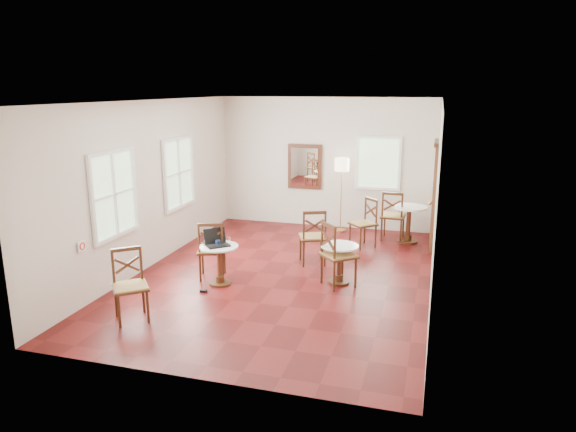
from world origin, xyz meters
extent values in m
plane|color=#550E0E|center=(0.00, 0.00, 0.00)|extent=(7.00, 7.00, 0.00)
cube|color=beige|center=(0.00, 3.50, 1.50)|extent=(5.00, 0.02, 3.00)
cube|color=beige|center=(0.00, -3.50, 1.50)|extent=(5.00, 0.02, 3.00)
cube|color=beige|center=(-2.50, 0.00, 1.50)|extent=(0.02, 7.00, 3.00)
cube|color=beige|center=(2.50, 0.00, 1.50)|extent=(0.02, 7.00, 3.00)
cube|color=white|center=(0.00, 0.00, 3.00)|extent=(5.00, 7.00, 0.02)
cube|color=#5B321A|center=(2.46, 2.40, 1.05)|extent=(0.06, 0.90, 2.10)
cube|color=#3F200F|center=(2.44, 2.40, 2.15)|extent=(0.08, 1.02, 0.08)
sphere|color=#BF8C3F|center=(2.40, 2.08, 1.00)|extent=(0.07, 0.07, 0.07)
cube|color=#4A2213|center=(-0.50, 3.46, 1.40)|extent=(0.80, 0.05, 1.05)
cube|color=white|center=(-0.50, 3.43, 1.40)|extent=(0.64, 0.02, 0.88)
cube|color=white|center=(-2.47, -2.10, 0.95)|extent=(0.02, 0.16, 0.16)
torus|color=red|center=(-2.46, -2.10, 0.95)|extent=(0.02, 0.12, 0.12)
cube|color=white|center=(-2.47, -1.20, 1.55)|extent=(0.06, 1.22, 1.42)
cube|color=white|center=(-2.47, 1.00, 1.55)|extent=(0.06, 1.22, 1.42)
cube|color=white|center=(1.20, 3.47, 1.55)|extent=(1.02, 0.06, 1.22)
cylinder|color=#3F200F|center=(-0.90, -0.71, 0.02)|extent=(0.36, 0.36, 0.04)
cylinder|color=#3F200F|center=(-0.90, -0.71, 0.09)|extent=(0.15, 0.15, 0.11)
cylinder|color=#4A2213|center=(-0.90, -0.71, 0.36)|extent=(0.08, 0.08, 0.55)
cylinder|color=#3F200F|center=(-0.90, -0.71, 0.62)|extent=(0.13, 0.13, 0.05)
cylinder|color=white|center=(-0.90, -0.71, 0.66)|extent=(0.64, 0.64, 0.03)
cylinder|color=#3F200F|center=(1.01, -0.10, 0.02)|extent=(0.36, 0.36, 0.04)
cylinder|color=#3F200F|center=(1.01, -0.10, 0.09)|extent=(0.14, 0.14, 0.11)
cylinder|color=#4A2213|center=(1.01, -0.10, 0.36)|extent=(0.08, 0.08, 0.54)
cylinder|color=#3F200F|center=(1.01, -0.10, 0.61)|extent=(0.13, 0.13, 0.05)
cylinder|color=white|center=(1.01, -0.10, 0.65)|extent=(0.63, 0.63, 0.03)
cylinder|color=#3F200F|center=(1.98, 2.64, 0.02)|extent=(0.42, 0.42, 0.04)
cylinder|color=#3F200F|center=(1.98, 2.64, 0.11)|extent=(0.17, 0.17, 0.13)
cylinder|color=#4A2213|center=(1.98, 2.64, 0.42)|extent=(0.10, 0.10, 0.63)
cylinder|color=#3F200F|center=(1.98, 2.64, 0.72)|extent=(0.15, 0.15, 0.06)
cylinder|color=white|center=(1.98, 2.64, 0.77)|extent=(0.74, 0.74, 0.03)
cylinder|color=#3F200F|center=(-1.03, -0.19, 0.24)|extent=(0.04, 0.04, 0.48)
cylinder|color=#3F200F|center=(-0.90, -0.56, 0.24)|extent=(0.04, 0.04, 0.48)
cylinder|color=#3F200F|center=(-1.39, -0.32, 0.24)|extent=(0.04, 0.04, 0.48)
cylinder|color=#3F200F|center=(-1.27, -0.68, 0.24)|extent=(0.04, 0.04, 0.48)
cube|color=#3F200F|center=(-1.15, -0.44, 0.49)|extent=(0.60, 0.60, 0.03)
cube|color=olive|center=(-1.15, -0.44, 0.50)|extent=(0.57, 0.57, 0.04)
cylinder|color=#3F200F|center=(-0.90, -0.56, 0.75)|extent=(0.04, 0.04, 0.53)
cylinder|color=#3F200F|center=(-1.27, -0.68, 0.75)|extent=(0.04, 0.04, 0.53)
cube|color=#3F200F|center=(-1.09, -0.62, 0.99)|extent=(0.40, 0.17, 0.05)
cube|color=#4A2213|center=(-1.09, -0.62, 0.76)|extent=(0.34, 0.14, 0.24)
cube|color=#4A2213|center=(-1.09, -0.62, 0.76)|extent=(0.34, 0.14, 0.24)
cylinder|color=#3F200F|center=(-1.57, -2.60, 0.24)|extent=(0.04, 0.04, 0.48)
cylinder|color=#3F200F|center=(-1.82, -2.30, 0.24)|extent=(0.04, 0.04, 0.48)
cylinder|color=#3F200F|center=(-1.28, -2.35, 0.24)|extent=(0.04, 0.04, 0.48)
cylinder|color=#3F200F|center=(-1.52, -2.06, 0.24)|extent=(0.04, 0.04, 0.48)
cube|color=#3F200F|center=(-1.55, -2.33, 0.49)|extent=(0.66, 0.66, 0.03)
cube|color=olive|center=(-1.55, -2.33, 0.50)|extent=(0.63, 0.63, 0.04)
cylinder|color=#3F200F|center=(-1.82, -2.30, 0.75)|extent=(0.04, 0.04, 0.53)
cylinder|color=#3F200F|center=(-1.52, -2.06, 0.75)|extent=(0.04, 0.04, 0.53)
cube|color=#3F200F|center=(-1.67, -2.18, 0.99)|extent=(0.34, 0.29, 0.05)
cube|color=#4A2213|center=(-1.67, -2.18, 0.76)|extent=(0.28, 0.24, 0.24)
cube|color=#4A2213|center=(-1.67, -2.18, 0.76)|extent=(0.28, 0.24, 0.24)
cylinder|color=#3F200F|center=(0.45, 1.02, 0.25)|extent=(0.04, 0.04, 0.49)
cylinder|color=#3F200F|center=(0.60, 0.66, 0.25)|extent=(0.04, 0.04, 0.49)
cylinder|color=#3F200F|center=(0.08, 0.87, 0.25)|extent=(0.04, 0.04, 0.49)
cylinder|color=#3F200F|center=(0.24, 0.51, 0.25)|extent=(0.04, 0.04, 0.49)
cube|color=#3F200F|center=(0.34, 0.76, 0.50)|extent=(0.63, 0.63, 0.03)
cube|color=olive|center=(0.34, 0.76, 0.52)|extent=(0.60, 0.60, 0.04)
cylinder|color=#3F200F|center=(0.60, 0.66, 0.77)|extent=(0.04, 0.04, 0.55)
cylinder|color=#3F200F|center=(0.24, 0.51, 0.77)|extent=(0.04, 0.04, 0.55)
cube|color=#3F200F|center=(0.42, 0.58, 1.02)|extent=(0.40, 0.20, 0.05)
cube|color=#4A2213|center=(0.42, 0.58, 0.78)|extent=(0.34, 0.16, 0.24)
cube|color=#4A2213|center=(0.42, 0.58, 0.78)|extent=(0.34, 0.16, 0.24)
cylinder|color=#3F200F|center=(1.31, -0.23, 0.26)|extent=(0.04, 0.04, 0.51)
cylinder|color=#3F200F|center=(1.00, -0.50, 0.26)|extent=(0.04, 0.04, 0.51)
cylinder|color=#3F200F|center=(1.03, 0.08, 0.26)|extent=(0.04, 0.04, 0.51)
cylinder|color=#3F200F|center=(0.73, -0.20, 0.26)|extent=(0.04, 0.04, 0.51)
cube|color=#3F200F|center=(1.02, -0.21, 0.52)|extent=(0.71, 0.71, 0.03)
cube|color=olive|center=(1.02, -0.21, 0.53)|extent=(0.67, 0.67, 0.05)
cylinder|color=#3F200F|center=(1.00, -0.50, 0.80)|extent=(0.04, 0.04, 0.57)
cylinder|color=#3F200F|center=(0.73, -0.20, 0.80)|extent=(0.04, 0.04, 0.57)
cube|color=#3F200F|center=(0.87, -0.35, 1.06)|extent=(0.32, 0.35, 0.06)
cube|color=#4A2213|center=(0.87, -0.35, 0.81)|extent=(0.27, 0.29, 0.25)
cube|color=#4A2213|center=(0.87, -0.35, 0.81)|extent=(0.27, 0.29, 0.25)
cylinder|color=#3F200F|center=(1.86, 2.97, 0.25)|extent=(0.04, 0.04, 0.51)
cylinder|color=#3F200F|center=(1.83, 2.56, 0.25)|extent=(0.04, 0.04, 0.51)
cylinder|color=#3F200F|center=(1.45, 2.99, 0.25)|extent=(0.04, 0.04, 0.51)
cylinder|color=#3F200F|center=(1.43, 2.58, 0.25)|extent=(0.04, 0.04, 0.51)
cube|color=#3F200F|center=(1.64, 2.77, 0.51)|extent=(0.52, 0.52, 0.03)
cube|color=olive|center=(1.64, 2.77, 0.53)|extent=(0.50, 0.50, 0.05)
cylinder|color=#3F200F|center=(1.83, 2.56, 0.79)|extent=(0.04, 0.04, 0.56)
cylinder|color=#3F200F|center=(1.43, 2.58, 0.79)|extent=(0.04, 0.04, 0.56)
cube|color=#3F200F|center=(1.63, 2.57, 1.05)|extent=(0.43, 0.06, 0.06)
cube|color=#4A2213|center=(1.63, 2.57, 0.80)|extent=(0.37, 0.05, 0.25)
cube|color=#4A2213|center=(1.63, 2.57, 0.80)|extent=(0.37, 0.05, 0.25)
cylinder|color=#3F200F|center=(0.83, 2.09, 0.24)|extent=(0.04, 0.04, 0.47)
cylinder|color=#3F200F|center=(1.10, 2.35, 0.24)|extent=(0.04, 0.04, 0.47)
cylinder|color=#3F200F|center=(1.09, 1.81, 0.24)|extent=(0.04, 0.04, 0.47)
cylinder|color=#3F200F|center=(1.36, 2.08, 0.24)|extent=(0.04, 0.04, 0.47)
cube|color=#3F200F|center=(1.09, 2.08, 0.48)|extent=(0.65, 0.65, 0.03)
cube|color=olive|center=(1.09, 2.08, 0.49)|extent=(0.62, 0.62, 0.04)
cylinder|color=#3F200F|center=(1.10, 2.35, 0.74)|extent=(0.04, 0.04, 0.53)
cylinder|color=#3F200F|center=(1.36, 2.08, 0.74)|extent=(0.04, 0.04, 0.53)
cube|color=#3F200F|center=(1.23, 2.21, 0.98)|extent=(0.30, 0.31, 0.05)
cube|color=#4A2213|center=(1.23, 2.21, 0.75)|extent=(0.25, 0.26, 0.23)
cube|color=#4A2213|center=(1.23, 2.21, 0.75)|extent=(0.25, 0.26, 0.23)
cylinder|color=#BF8C3F|center=(0.44, 3.15, 0.01)|extent=(0.27, 0.27, 0.03)
cylinder|color=#BF8C3F|center=(0.44, 3.15, 0.77)|extent=(0.02, 0.02, 1.54)
cylinder|color=beige|center=(0.44, 3.15, 1.54)|extent=(0.33, 0.33, 0.29)
cube|color=black|center=(-0.91, -0.73, 0.68)|extent=(0.45, 0.45, 0.02)
cube|color=black|center=(-0.91, -0.73, 0.70)|extent=(0.33, 0.32, 0.00)
cube|color=black|center=(-1.01, -0.63, 0.81)|extent=(0.32, 0.31, 0.25)
cube|color=silver|center=(-1.01, -0.63, 0.81)|extent=(0.28, 0.27, 0.21)
ellipsoid|color=black|center=(-0.82, -0.71, 0.69)|extent=(0.12, 0.10, 0.04)
cylinder|color=#101C37|center=(-0.92, -0.70, 0.72)|extent=(0.08, 0.08, 0.10)
torus|color=#101C37|center=(-0.87, -0.70, 0.72)|extent=(0.07, 0.01, 0.07)
cylinder|color=white|center=(-0.78, -0.55, 0.73)|extent=(0.07, 0.07, 0.11)
cube|color=black|center=(-1.02, -1.11, 0.02)|extent=(0.10, 0.06, 0.04)
camera|label=1|loc=(2.47, -8.32, 3.23)|focal=32.60mm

